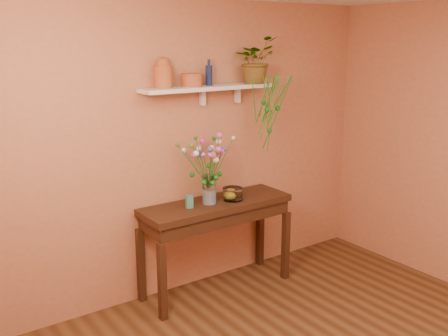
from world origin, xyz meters
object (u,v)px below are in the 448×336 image
(sideboard, at_px, (216,215))
(glass_bowl, at_px, (233,194))
(bouquet, at_px, (208,155))
(blue_bottle, at_px, (209,75))
(spider_plant, at_px, (255,60))
(glass_vase, at_px, (209,192))
(terracotta_jug, at_px, (163,73))

(sideboard, relative_size, glass_bowl, 7.64)
(bouquet, xyz_separation_m, glass_bowl, (0.25, -0.03, -0.40))
(blue_bottle, height_order, glass_bowl, blue_bottle)
(sideboard, bearing_deg, spider_plant, 10.39)
(sideboard, bearing_deg, glass_bowl, -13.94)
(glass_vase, bearing_deg, spider_plant, 9.57)
(glass_bowl, bearing_deg, terracotta_jug, 162.51)
(blue_bottle, xyz_separation_m, glass_bowl, (0.13, -0.19, -1.10))
(terracotta_jug, xyz_separation_m, blue_bottle, (0.47, -0.00, -0.03))
(blue_bottle, relative_size, bouquet, 0.41)
(spider_plant, height_order, bouquet, spider_plant)
(glass_vase, height_order, bouquet, bouquet)
(blue_bottle, bearing_deg, bouquet, -126.71)
(terracotta_jug, height_order, spider_plant, spider_plant)
(terracotta_jug, xyz_separation_m, bouquet, (0.35, -0.16, -0.73))
(terracotta_jug, bearing_deg, glass_bowl, -17.49)
(glass_vase, height_order, glass_bowl, glass_vase)
(terracotta_jug, relative_size, glass_vase, 1.00)
(sideboard, distance_m, glass_bowl, 0.24)
(bouquet, bearing_deg, blue_bottle, 53.29)
(sideboard, bearing_deg, glass_vase, -175.55)
(bouquet, bearing_deg, spider_plant, 9.68)
(terracotta_jug, distance_m, glass_vase, 1.14)
(terracotta_jug, relative_size, spider_plant, 0.61)
(spider_plant, distance_m, glass_bowl, 1.28)
(terracotta_jug, relative_size, glass_bowl, 1.38)
(sideboard, distance_m, bouquet, 0.59)
(spider_plant, distance_m, glass_vase, 1.31)
(terracotta_jug, bearing_deg, blue_bottle, -0.30)
(glass_vase, bearing_deg, glass_bowl, -7.73)
(glass_bowl, bearing_deg, sideboard, 166.06)
(terracotta_jug, height_order, glass_bowl, terracotta_jug)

